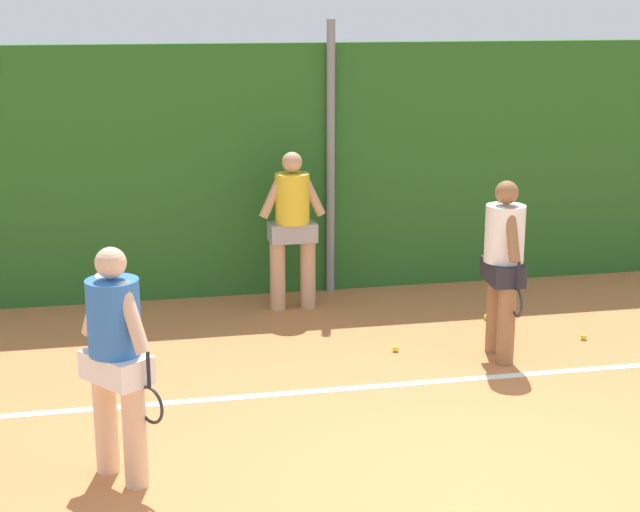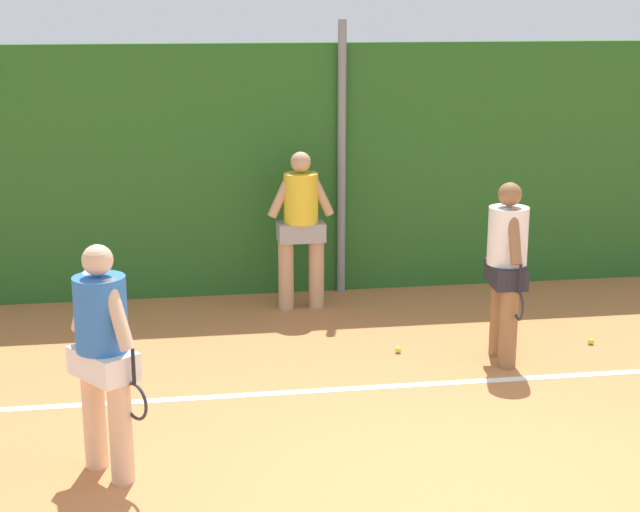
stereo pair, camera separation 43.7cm
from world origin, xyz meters
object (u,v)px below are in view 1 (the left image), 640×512
Objects in this scene: player_foreground_near at (116,352)px; tennis_ball_0 at (396,348)px; tennis_ball_3 at (487,317)px; player_backcourt_far at (292,222)px; tennis_ball_5 at (584,337)px; player_midcourt at (504,261)px.

player_foreground_near is 3.60m from tennis_ball_0.
tennis_ball_3 is (1.26, 0.76, 0.00)m from tennis_ball_0.
player_backcourt_far is 27.30× the size of tennis_ball_5.
player_foreground_near is 0.99× the size of player_midcourt.
tennis_ball_0 and tennis_ball_5 have the same top height.
player_foreground_near is 4.08m from player_midcourt.
tennis_ball_3 is 1.00× the size of tennis_ball_5.
player_midcourt is 26.83× the size of tennis_ball_0.
tennis_ball_0 is at bearing 91.84° from player_foreground_near.
tennis_ball_0 is 1.48m from tennis_ball_3.
tennis_ball_5 is at bearing -1.66° from tennis_ball_0.
player_backcourt_far is at bearing -135.36° from player_midcourt.
player_foreground_near is 26.63× the size of tennis_ball_5.
tennis_ball_0 is 1.00× the size of tennis_ball_3.
tennis_ball_5 is (2.01, -0.06, 0.00)m from tennis_ball_0.
player_backcourt_far reaches higher than player_midcourt.
tennis_ball_5 is at bearing 77.23° from player_foreground_near.
player_foreground_near is at bearing -143.52° from tennis_ball_3.
tennis_ball_3 is 1.11m from tennis_ball_5.
player_midcourt reaches higher than player_foreground_near.
tennis_ball_0 is at bearing -148.82° from tennis_ball_3.
tennis_ball_0 is (-0.95, 0.37, -0.96)m from player_midcourt.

